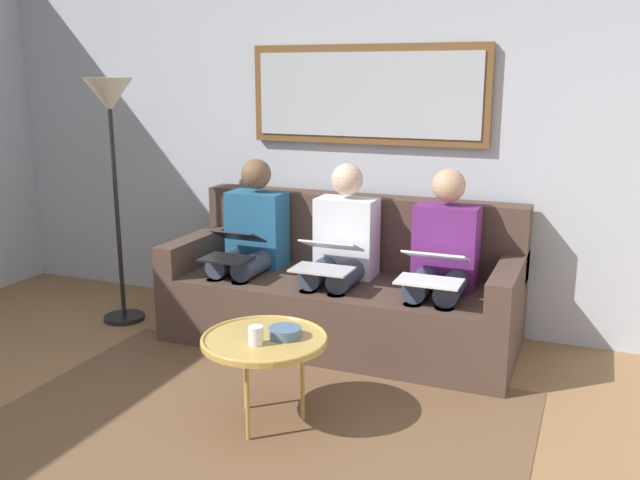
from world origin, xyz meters
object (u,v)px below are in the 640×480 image
(coffee_table, at_px, (264,341))
(laptop_silver, at_px, (327,256))
(person_middle, at_px, (341,250))
(laptop_black, at_px, (233,246))
(bowl, at_px, (285,332))
(laptop_white, at_px, (433,267))
(cup, at_px, (256,336))
(person_left, at_px, (442,260))
(person_right, at_px, (250,241))
(couch, at_px, (344,292))
(standing_lamp, at_px, (111,123))
(framed_mirror, at_px, (367,95))

(coffee_table, xyz_separation_m, laptop_silver, (0.04, -0.91, 0.19))
(person_middle, relative_size, laptop_black, 3.01)
(bowl, relative_size, laptop_white, 0.44)
(cup, height_order, bowl, cup)
(person_left, relative_size, person_right, 1.00)
(couch, relative_size, person_middle, 1.93)
(couch, height_order, standing_lamp, standing_lamp)
(couch, relative_size, person_right, 1.93)
(cup, xyz_separation_m, laptop_black, (0.68, -1.01, 0.14))
(couch, distance_m, standing_lamp, 1.90)
(person_right, relative_size, laptop_black, 3.01)
(couch, bearing_deg, laptop_black, 25.03)
(laptop_white, relative_size, laptop_black, 0.96)
(person_middle, height_order, person_right, same)
(laptop_silver, bearing_deg, laptop_white, 179.76)
(framed_mirror, distance_m, bowl, 1.90)
(framed_mirror, xyz_separation_m, cup, (-0.04, 1.70, -1.06))
(framed_mirror, height_order, bowl, framed_mirror)
(coffee_table, relative_size, person_right, 0.54)
(person_middle, bearing_deg, bowl, 96.60)
(bowl, distance_m, laptop_black, 1.17)
(bowl, height_order, laptop_white, laptop_white)
(coffee_table, bearing_deg, cup, 91.63)
(bowl, bearing_deg, person_right, -55.17)
(couch, height_order, bowl, couch)
(laptop_silver, distance_m, person_right, 0.68)
(person_right, xyz_separation_m, standing_lamp, (0.91, 0.20, 0.76))
(laptop_black, bearing_deg, cup, 123.98)
(framed_mirror, bearing_deg, standing_lamp, 22.94)
(laptop_black, bearing_deg, laptop_silver, 179.60)
(framed_mirror, height_order, coffee_table, framed_mirror)
(person_left, bearing_deg, couch, -6.13)
(bowl, xyz_separation_m, standing_lamp, (1.68, -0.90, 0.90))
(coffee_table, xyz_separation_m, cup, (-0.00, 0.09, 0.06))
(laptop_silver, xyz_separation_m, person_right, (0.64, -0.23, -0.02))
(framed_mirror, height_order, laptop_silver, framed_mirror)
(cup, height_order, laptop_white, laptop_white)
(laptop_white, bearing_deg, framed_mirror, -47.33)
(person_left, distance_m, laptop_silver, 0.68)
(person_middle, bearing_deg, person_right, 0.00)
(coffee_table, distance_m, laptop_black, 1.16)
(person_right, bearing_deg, cup, 118.76)
(person_left, height_order, laptop_silver, person_left)
(laptop_white, bearing_deg, laptop_silver, -0.24)
(person_middle, bearing_deg, standing_lamp, 7.31)
(cup, height_order, laptop_silver, laptop_silver)
(person_left, bearing_deg, person_right, 0.00)
(couch, bearing_deg, cup, 91.76)
(cup, xyz_separation_m, standing_lamp, (1.59, -1.04, 0.88))
(framed_mirror, relative_size, laptop_silver, 4.38)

